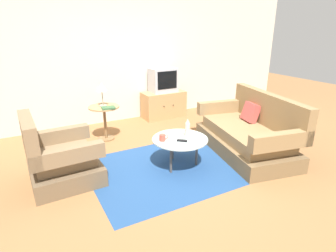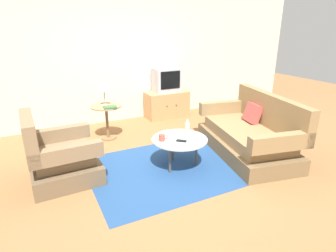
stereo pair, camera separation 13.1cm
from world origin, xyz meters
name	(u,v)px [view 1 (the left image)]	position (x,y,z in m)	size (l,w,h in m)	color
ground_plane	(170,166)	(0.00, 0.00, 0.00)	(16.00, 16.00, 0.00)	olive
back_wall	(112,57)	(0.00, 2.46, 1.35)	(9.00, 0.12, 2.70)	beige
area_rug	(180,165)	(0.13, -0.04, 0.00)	(2.58, 1.78, 0.00)	navy
armchair	(59,160)	(-1.46, 0.31, 0.31)	(0.88, 0.88, 0.93)	brown
couch	(248,134)	(1.36, -0.14, 0.30)	(1.26, 1.97, 0.94)	brown
coffee_table	(180,141)	(0.13, -0.04, 0.39)	(0.80, 0.80, 0.43)	#B2C6C1
side_table	(105,116)	(-0.52, 1.47, 0.45)	(0.53, 0.53, 0.62)	tan
tv_stand	(164,104)	(1.00, 2.14, 0.29)	(0.94, 0.48, 0.57)	tan
television	(163,80)	(1.00, 2.15, 0.83)	(0.57, 0.39, 0.52)	#B7B7BC
table_lamp	(102,88)	(-0.53, 1.48, 0.94)	(0.19, 0.19, 0.42)	#9E937A
vase	(188,128)	(0.27, -0.02, 0.56)	(0.07, 0.07, 0.27)	beige
mug	(163,138)	(-0.12, 0.01, 0.48)	(0.14, 0.09, 0.09)	#B74C3D
tv_remote_dark	(182,141)	(0.11, -0.14, 0.44)	(0.14, 0.13, 0.02)	black
book	(108,108)	(-0.49, 1.30, 0.63)	(0.24, 0.19, 0.03)	#3D663D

